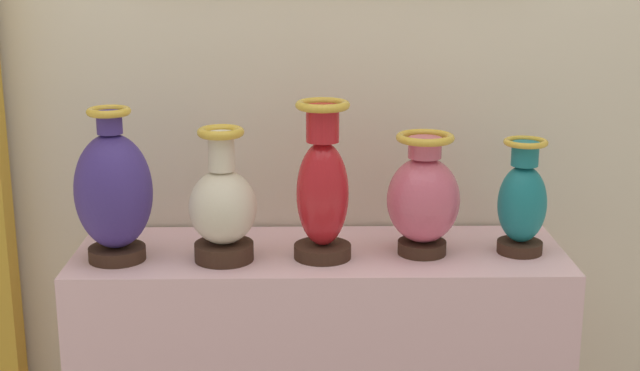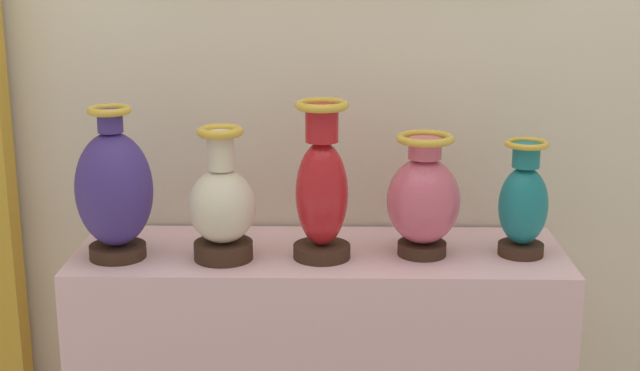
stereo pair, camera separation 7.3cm
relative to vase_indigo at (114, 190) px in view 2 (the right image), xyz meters
name	(u,v)px [view 2 (the right image)]	position (x,y,z in m)	size (l,w,h in m)	color
back_wall	(322,43)	(0.51, 0.33, 0.33)	(2.80, 0.14, 2.76)	beige
vase_indigo	(114,190)	(0.00, 0.00, 0.00)	(0.19, 0.19, 0.38)	#382319
vase_ivory	(222,206)	(0.27, -0.01, -0.04)	(0.17, 0.17, 0.33)	#382319
vase_crimson	(322,189)	(0.51, 0.01, 0.00)	(0.14, 0.14, 0.40)	#382319
vase_rose	(423,199)	(0.76, 0.03, -0.03)	(0.18, 0.18, 0.31)	#382319
vase_teal	(523,204)	(1.01, 0.04, -0.04)	(0.12, 0.12, 0.29)	#382319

